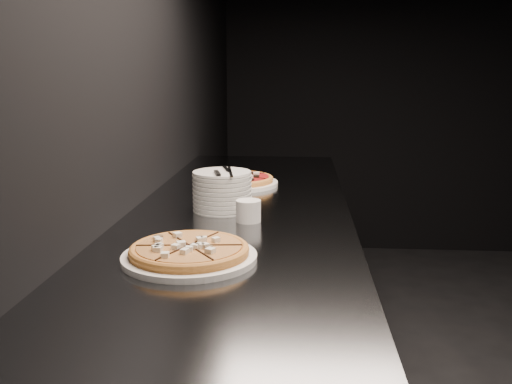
# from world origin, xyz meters

# --- Properties ---
(wall_left) EXTENTS (0.02, 5.00, 2.80)m
(wall_left) POSITION_xyz_m (-2.50, 0.00, 1.40)
(wall_left) COLOR black
(wall_left) RESTS_ON floor
(counter) EXTENTS (0.74, 2.44, 0.92)m
(counter) POSITION_xyz_m (-2.13, 0.00, 0.46)
(counter) COLOR slate
(counter) RESTS_ON floor
(pizza_mushroom) EXTENTS (0.34, 0.34, 0.04)m
(pizza_mushroom) POSITION_xyz_m (-2.20, -0.57, 0.94)
(pizza_mushroom) COLOR white
(pizza_mushroom) RESTS_ON counter
(pizza_tomato) EXTENTS (0.39, 0.39, 0.04)m
(pizza_tomato) POSITION_xyz_m (-2.19, 0.40, 0.94)
(pizza_tomato) COLOR white
(pizza_tomato) RESTS_ON counter
(plate_stack) EXTENTS (0.20, 0.20, 0.13)m
(plate_stack) POSITION_xyz_m (-2.19, -0.03, 0.99)
(plate_stack) COLOR white
(plate_stack) RESTS_ON counter
(cutlery) EXTENTS (0.06, 0.21, 0.01)m
(cutlery) POSITION_xyz_m (-2.18, -0.05, 1.06)
(cutlery) COLOR #B9BBC1
(cutlery) RESTS_ON plate_stack
(ramekin) EXTENTS (0.08, 0.08, 0.07)m
(ramekin) POSITION_xyz_m (-2.09, -0.18, 0.96)
(ramekin) COLOR silver
(ramekin) RESTS_ON counter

